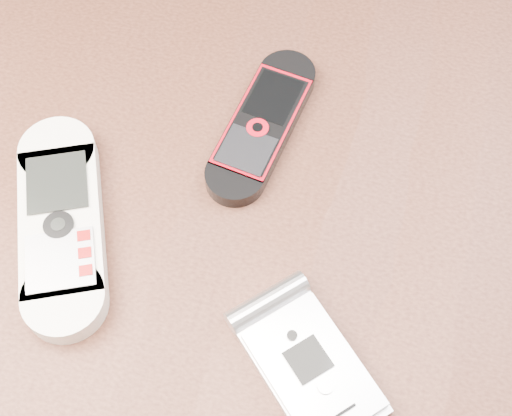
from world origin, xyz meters
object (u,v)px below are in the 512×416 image
object	(u,v)px
nokia_black_red	(262,124)
motorola_razr	(310,367)
nokia_white	(61,223)
table	(251,268)

from	to	relation	value
nokia_black_red	motorola_razr	xyz separation A→B (m)	(0.08, -0.18, 0.00)
motorola_razr	nokia_white	bearing A→B (deg)	117.51
nokia_white	motorola_razr	distance (m)	0.21
nokia_black_red	motorola_razr	world-z (taller)	motorola_razr
table	nokia_white	distance (m)	0.18
nokia_black_red	motorola_razr	distance (m)	0.20
nokia_white	table	bearing A→B (deg)	-4.00
table	nokia_white	size ratio (longest dim) A/B	6.64
nokia_white	motorola_razr	xyz separation A→B (m)	(0.20, -0.06, -0.00)
table	nokia_black_red	distance (m)	0.14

